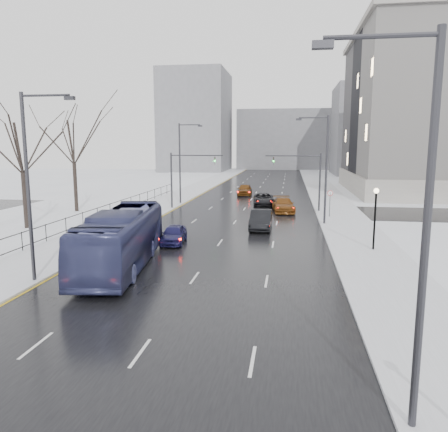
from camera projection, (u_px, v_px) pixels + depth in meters
The scene contains 25 objects.
road at pixel (252, 198), 61.38m from camera, with size 16.00×150.00×0.04m, color black.
cross_road at pixel (244, 210), 49.67m from camera, with size 130.00×10.00×0.04m, color black.
sidewalk_left at pixel (180, 196), 62.92m from camera, with size 5.00×150.00×0.16m, color silver.
sidewalk_right at pixel (329, 199), 59.83m from camera, with size 5.00×150.00×0.16m, color silver.
park_strip at pixel (117, 195), 64.32m from camera, with size 14.00×150.00×0.12m, color white.
tree_park_d at pixel (27, 229), 38.63m from camera, with size 8.75×8.75×12.50m, color black, non-canonical shape.
tree_park_e at pixel (77, 212), 48.44m from camera, with size 9.45×9.45×13.50m, color black, non-canonical shape.
iron_fence at pixel (53, 229), 33.87m from camera, with size 0.06×70.00×1.30m.
streetlight_r_near at pixel (417, 217), 10.48m from camera, with size 2.95×0.25×10.00m.
streetlight_r_mid at pixel (324, 164), 39.77m from camera, with size 2.95×0.25×10.00m.
streetlight_l_near at pixel (31, 179), 22.64m from camera, with size 2.95×0.25×10.00m.
streetlight_l_far at pixel (182, 159), 53.88m from camera, with size 2.95×0.25×10.00m.
lamppost_r_mid at pixel (375, 210), 30.02m from camera, with size 0.36×0.36×4.28m.
mast_signal_right at pixel (310, 175), 47.94m from camera, with size 6.10×0.33×6.50m.
mast_signal_left at pixel (180, 174), 50.09m from camera, with size 6.10×0.33×6.50m.
no_uturn_sign at pixel (330, 196), 44.05m from camera, with size 0.60×0.06×2.70m.
bldg_far_right at pixel (383, 130), 109.20m from camera, with size 24.00×20.00×22.00m, color slate.
bldg_far_left at pixel (196, 122), 125.82m from camera, with size 18.00×22.00×28.00m, color slate.
bldg_far_center at pixel (287, 140), 137.44m from camera, with size 30.00×18.00×18.00m, color slate.
bus at pixel (122, 239), 26.25m from camera, with size 2.92×12.47×3.47m, color navy.
sedan_center_near at pixel (174, 234), 32.74m from camera, with size 1.66×4.12×1.40m, color #1B194D.
sedan_right_near at pixel (261, 220), 38.16m from camera, with size 1.80×5.15×1.70m, color black.
sedan_right_cross at pixel (264, 199), 53.58m from camera, with size 2.45×5.32×1.48m, color black.
sedan_right_far at pixel (283, 205), 48.12m from camera, with size 2.22×5.46×1.58m, color brown.
sedan_center_far at pixel (245, 190), 64.11m from camera, with size 2.00×4.98×1.70m, color #603410.
Camera 1 is at (5.11, -0.92, 7.33)m, focal length 35.00 mm.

